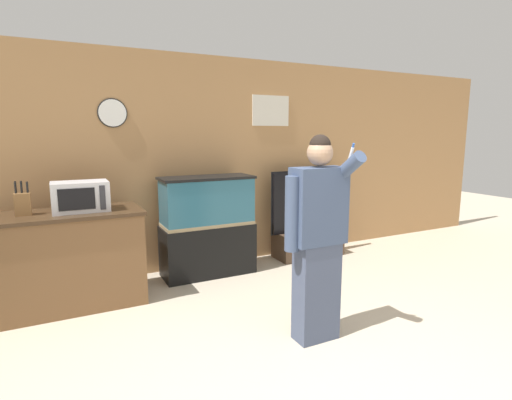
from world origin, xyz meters
TOP-DOWN VIEW (x-y plane):
  - wall_back_paneled at (0.00, 3.06)m, footprint 10.00×0.08m
  - counter_island at (-1.52, 2.45)m, footprint 1.45×0.67m
  - microwave at (-1.35, 2.44)m, footprint 0.51×0.34m
  - knife_block at (-1.84, 2.46)m, footprint 0.13×0.10m
  - aquarium_on_stand at (0.01, 2.69)m, footprint 1.08×0.45m
  - tv_on_stand at (1.49, 2.75)m, footprint 1.14×0.40m
  - person_standing at (0.26, 0.84)m, footprint 0.52×0.40m

SIDE VIEW (x-z plane):
  - tv_on_stand at x=1.49m, z-range -0.25..0.94m
  - counter_island at x=-1.52m, z-range 0.00..0.94m
  - aquarium_on_stand at x=0.01m, z-range 0.00..1.18m
  - person_standing at x=0.26m, z-range 0.04..1.70m
  - knife_block at x=-1.84m, z-range 0.89..1.20m
  - microwave at x=-1.35m, z-range 0.93..1.22m
  - wall_back_paneled at x=0.00m, z-range 0.00..2.60m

